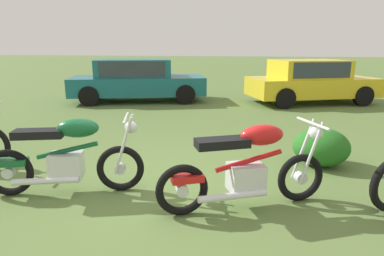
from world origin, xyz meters
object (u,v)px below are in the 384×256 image
Objects in this scene: shrub_low at (321,147)px; motorcycle_green at (66,157)px; car_yellow at (310,79)px; car_teal at (136,78)px; motorcycle_red at (247,168)px.

motorcycle_green is at bearing -154.18° from shrub_low.
car_yellow is 6.30m from shrub_low.
shrub_low is (5.04, -5.61, -0.50)m from car_teal.
shrub_low is at bearing -117.57° from car_yellow.
motorcycle_red reaches higher than shrub_low.
car_teal reaches higher than shrub_low.
car_teal is 5.86m from car_yellow.
motorcycle_green and motorcycle_red have the same top height.
car_yellow is at bearing -10.94° from car_teal.
motorcycle_red is 0.44× the size of car_yellow.
motorcycle_green reaches higher than shrub_low.
motorcycle_green is 1.01× the size of motorcycle_red.
motorcycle_red is (2.28, -0.00, 0.00)m from motorcycle_green.
motorcycle_green is at bearing -138.50° from car_yellow.
car_yellow reaches higher than motorcycle_green.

